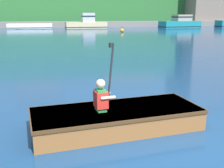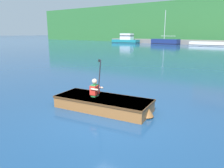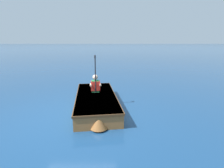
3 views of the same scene
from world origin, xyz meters
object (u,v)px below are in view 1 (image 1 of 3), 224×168
channel_buoy (122,30)px  moored_boat_dock_east_inner (30,26)px  rowboat_foreground (119,117)px  person_paddler (101,96)px  moored_boat_dock_center_far (180,23)px  moored_boat_dock_west_end (87,23)px

channel_buoy → moored_boat_dock_east_inner: bearing=135.7°
moored_boat_dock_east_inner → rowboat_foreground: size_ratio=1.93×
moored_boat_dock_east_inner → person_paddler: person_paddler is taller
moored_boat_dock_center_far → person_paddler: 40.70m
moored_boat_dock_east_inner → channel_buoy: (11.33, -11.04, -0.10)m
moored_boat_dock_center_far → channel_buoy: (-11.20, -9.29, -0.51)m
rowboat_foreground → person_paddler: 0.55m
moored_boat_dock_center_far → rowboat_foreground: moored_boat_dock_center_far is taller
person_paddler → rowboat_foreground: bearing=7.8°
moored_boat_dock_west_end → moored_boat_dock_east_inner: moored_boat_dock_west_end is taller
moored_boat_dock_east_inner → channel_buoy: bearing=-44.3°
moored_boat_dock_west_end → rowboat_foreground: (-2.92, -38.02, -0.51)m
moored_boat_dock_west_end → channel_buoy: moored_boat_dock_west_end is taller
moored_boat_dock_west_end → person_paddler: bearing=-94.9°
moored_boat_dock_west_end → moored_boat_dock_center_far: moored_boat_dock_west_end is taller
rowboat_foreground → channel_buoy: bearing=77.6°
moored_boat_dock_west_end → channel_buoy: size_ratio=8.69×
moored_boat_dock_west_end → moored_boat_dock_center_far: bearing=-5.4°
moored_boat_dock_center_far → moored_boat_dock_east_inner: moored_boat_dock_center_far is taller
rowboat_foreground → moored_boat_dock_east_inner: bearing=97.9°
moored_boat_dock_west_end → moored_boat_dock_center_far: size_ratio=0.93×
person_paddler → moored_boat_dock_east_inner: bearing=97.4°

